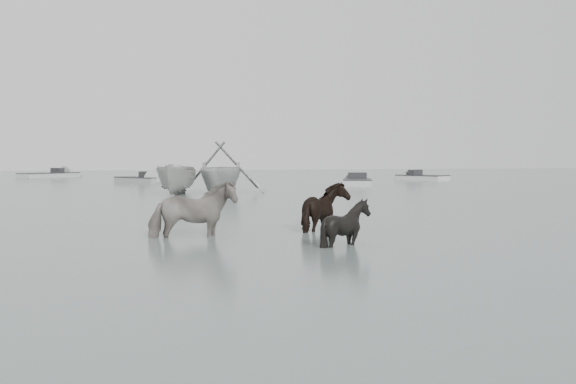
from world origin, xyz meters
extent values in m
plane|color=slate|center=(0.00, 0.00, 0.00)|extent=(140.00, 140.00, 0.00)
imported|color=black|center=(-2.48, 1.22, 0.81)|extent=(1.96, 0.98, 1.61)
imported|color=black|center=(0.85, 2.12, 0.75)|extent=(1.57, 1.74, 1.51)
imported|color=black|center=(0.43, -0.82, 0.62)|extent=(1.31, 1.21, 1.24)
imported|color=#AFB2AF|center=(0.48, 19.24, 1.29)|extent=(5.20, 5.70, 2.58)
imported|color=#A4A5A0|center=(-1.64, 18.33, 0.77)|extent=(2.55, 4.23, 1.53)
camera|label=1|loc=(-3.87, -14.71, 1.84)|focal=45.00mm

